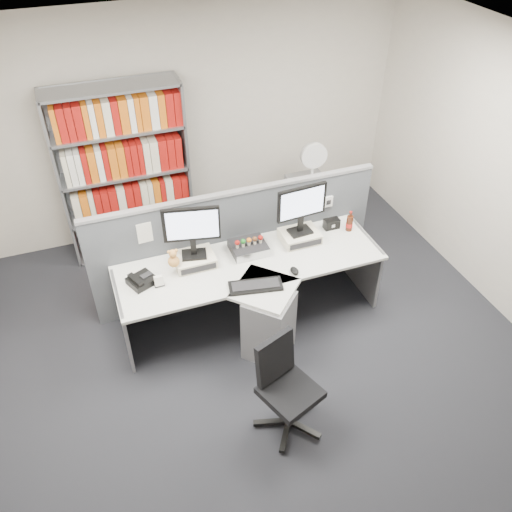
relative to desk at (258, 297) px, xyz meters
name	(u,v)px	position (x,y,z in m)	size (l,w,h in m)	color
ground	(280,373)	(0.00, -0.60, -0.46)	(5.50, 5.50, 0.00)	#27282E
room_shell	(287,215)	(0.00, -0.60, 1.33)	(5.04, 5.54, 2.72)	beige
partition	(236,243)	(0.00, 0.65, 0.19)	(3.00, 0.08, 1.27)	#50545A
desk	(258,297)	(0.00, 0.00, 0.00)	(2.60, 1.20, 0.72)	silver
monitor_riser_left	(195,260)	(-0.51, 0.38, 0.31)	(0.38, 0.31, 0.10)	beige
monitor_riser_right	(300,236)	(0.59, 0.38, 0.31)	(0.38, 0.31, 0.10)	beige
monitor_left	(192,228)	(-0.51, 0.38, 0.68)	(0.52, 0.21, 0.54)	black
monitor_right	(302,206)	(0.59, 0.38, 0.68)	(0.52, 0.18, 0.53)	black
desktop_pc	(248,248)	(0.04, 0.39, 0.31)	(0.34, 0.31, 0.09)	black
figurines	(249,241)	(0.04, 0.37, 0.41)	(0.29, 0.05, 0.09)	beige
keyboard	(256,286)	(-0.07, -0.14, 0.28)	(0.51, 0.27, 0.03)	black
mouse	(294,271)	(0.34, -0.07, 0.29)	(0.07, 0.12, 0.04)	black
desk_phone	(141,280)	(-1.04, 0.27, 0.30)	(0.29, 0.28, 0.10)	black
desk_calendar	(159,281)	(-0.90, 0.19, 0.31)	(0.09, 0.07, 0.11)	black
plush_toy	(173,259)	(-0.72, 0.30, 0.44)	(0.11, 0.11, 0.19)	#CC8D44
speaker	(331,224)	(0.99, 0.47, 0.32)	(0.16, 0.09, 0.11)	black
cola_bottle	(349,223)	(1.15, 0.37, 0.35)	(0.07, 0.07, 0.23)	#3F190A
shelving_unit	(125,176)	(-0.90, 1.85, 0.52)	(1.41, 0.40, 2.00)	gray
filing_cabinet	(310,208)	(1.20, 1.40, -0.11)	(0.45, 0.61, 0.70)	gray
desk_fan	(313,158)	(1.20, 1.40, 0.57)	(0.31, 0.19, 0.53)	white
office_chair	(284,384)	(-0.16, -1.06, 0.02)	(0.59, 0.57, 0.88)	silver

